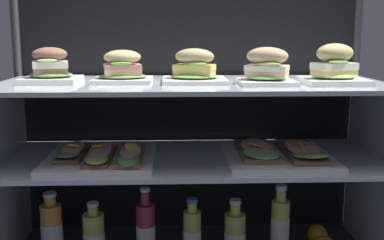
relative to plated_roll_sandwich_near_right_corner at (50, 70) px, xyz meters
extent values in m
cylinder|color=#333338|center=(-0.18, 0.24, -0.21)|extent=(0.03, 0.03, 0.91)
cylinder|color=#333338|center=(1.08, 0.24, -0.21)|extent=(0.03, 0.03, 0.91)
cube|color=black|center=(0.45, 0.25, -0.20)|extent=(1.23, 0.01, 0.88)
cube|color=silver|center=(-0.16, -0.01, -0.47)|extent=(0.01, 0.48, 0.34)
cube|color=silver|center=(1.06, -0.01, -0.47)|extent=(0.01, 0.48, 0.34)
cube|color=silver|center=(0.45, -0.01, -0.29)|extent=(1.25, 0.49, 0.01)
cube|color=silver|center=(-0.16, -0.01, -0.17)|extent=(0.01, 0.48, 0.23)
cube|color=silver|center=(1.06, -0.01, -0.17)|extent=(0.01, 0.48, 0.23)
cube|color=silver|center=(0.45, -0.01, -0.05)|extent=(1.25, 0.49, 0.01)
cube|color=white|center=(0.00, 0.00, -0.03)|extent=(0.18, 0.18, 0.02)
ellipsoid|color=#4F8034|center=(0.00, 0.00, -0.02)|extent=(0.14, 0.12, 0.02)
cube|color=#93624B|center=(0.00, 0.00, 0.00)|extent=(0.12, 0.10, 0.02)
cube|color=silver|center=(0.00, 0.00, 0.02)|extent=(0.12, 0.11, 0.02)
ellipsoid|color=#9FC673|center=(0.00, -0.04, 0.03)|extent=(0.07, 0.04, 0.01)
ellipsoid|color=brown|center=(0.00, 0.00, 0.05)|extent=(0.13, 0.11, 0.04)
cube|color=white|center=(0.23, 0.00, -0.04)|extent=(0.19, 0.19, 0.01)
ellipsoid|color=#648046|center=(0.23, 0.00, -0.02)|extent=(0.15, 0.13, 0.01)
cube|color=#E3C388|center=(0.23, 0.00, -0.01)|extent=(0.13, 0.10, 0.02)
cube|color=tan|center=(0.23, 0.00, 0.01)|extent=(0.13, 0.11, 0.02)
ellipsoid|color=#64B13B|center=(0.23, -0.03, 0.02)|extent=(0.07, 0.04, 0.02)
ellipsoid|color=tan|center=(0.23, 0.00, 0.04)|extent=(0.13, 0.11, 0.05)
cube|color=white|center=(0.46, -0.01, -0.04)|extent=(0.20, 0.20, 0.01)
ellipsoid|color=#619B3D|center=(0.46, -0.01, -0.02)|extent=(0.15, 0.13, 0.01)
cube|color=#DDBD7E|center=(0.46, -0.01, -0.01)|extent=(0.14, 0.11, 0.02)
cube|color=#E2C653|center=(0.46, -0.01, 0.01)|extent=(0.14, 0.11, 0.02)
ellipsoid|color=#799E48|center=(0.46, -0.04, 0.02)|extent=(0.08, 0.05, 0.02)
ellipsoid|color=tan|center=(0.46, -0.01, 0.04)|extent=(0.14, 0.11, 0.05)
cube|color=white|center=(0.68, -0.08, -0.03)|extent=(0.17, 0.17, 0.01)
ellipsoid|color=#7BC965|center=(0.68, -0.08, -0.02)|extent=(0.13, 0.11, 0.02)
cube|color=#E9BC86|center=(0.68, -0.08, -0.01)|extent=(0.14, 0.12, 0.02)
cube|color=beige|center=(0.68, -0.08, 0.01)|extent=(0.15, 0.12, 0.02)
ellipsoid|color=#9ABF5D|center=(0.68, -0.11, 0.02)|extent=(0.08, 0.06, 0.02)
ellipsoid|color=tan|center=(0.68, -0.08, 0.04)|extent=(0.15, 0.12, 0.06)
cube|color=white|center=(0.89, -0.07, -0.03)|extent=(0.19, 0.19, 0.02)
ellipsoid|color=#99D461|center=(0.89, -0.07, -0.02)|extent=(0.14, 0.12, 0.02)
cube|color=#E3C677|center=(0.89, -0.07, -0.01)|extent=(0.14, 0.12, 0.02)
cube|color=beige|center=(0.89, -0.07, 0.01)|extent=(0.14, 0.12, 0.02)
ellipsoid|color=olive|center=(0.89, -0.11, 0.03)|extent=(0.08, 0.05, 0.02)
ellipsoid|color=tan|center=(0.89, -0.07, 0.05)|extent=(0.15, 0.12, 0.06)
cube|color=white|center=(0.16, -0.04, -0.28)|extent=(0.34, 0.37, 0.02)
cube|color=brown|center=(0.07, -0.03, -0.27)|extent=(0.08, 0.24, 0.01)
ellipsoid|color=#608C45|center=(0.07, -0.10, -0.25)|extent=(0.07, 0.12, 0.03)
ellipsoid|color=#DEA282|center=(0.07, -0.03, -0.25)|extent=(0.07, 0.19, 0.02)
cylinder|color=yellow|center=(0.07, -0.06, -0.24)|extent=(0.05, 0.05, 0.02)
cube|color=brown|center=(0.16, -0.06, -0.27)|extent=(0.08, 0.27, 0.01)
ellipsoid|color=#7DB44A|center=(0.16, -0.15, -0.26)|extent=(0.09, 0.15, 0.02)
ellipsoid|color=#EA9B87|center=(0.16, -0.06, -0.25)|extent=(0.07, 0.22, 0.02)
cylinder|color=yellow|center=(0.15, -0.05, -0.24)|extent=(0.04, 0.04, 0.02)
cube|color=brown|center=(0.25, -0.07, -0.27)|extent=(0.08, 0.28, 0.01)
ellipsoid|color=#53813F|center=(0.25, -0.15, -0.25)|extent=(0.08, 0.14, 0.03)
ellipsoid|color=#EFA18D|center=(0.25, -0.07, -0.25)|extent=(0.07, 0.22, 0.02)
cylinder|color=#FAE448|center=(0.26, -0.09, -0.24)|extent=(0.06, 0.07, 0.03)
cube|color=white|center=(0.73, -0.04, -0.28)|extent=(0.34, 0.37, 0.01)
cube|color=brown|center=(0.66, -0.03, -0.27)|extent=(0.12, 0.28, 0.02)
ellipsoid|color=#7FC763|center=(0.66, -0.11, -0.25)|extent=(0.14, 0.16, 0.02)
ellipsoid|color=#E0978A|center=(0.66, -0.03, -0.25)|extent=(0.10, 0.22, 0.02)
cylinder|color=orange|center=(0.65, -0.07, -0.24)|extent=(0.07, 0.07, 0.02)
cube|color=brown|center=(0.80, -0.05, -0.27)|extent=(0.12, 0.28, 0.01)
ellipsoid|color=#7B9D45|center=(0.80, -0.14, -0.25)|extent=(0.12, 0.16, 0.04)
ellipsoid|color=#E79E80|center=(0.80, -0.05, -0.25)|extent=(0.10, 0.23, 0.02)
cylinder|color=orange|center=(0.81, -0.06, -0.24)|extent=(0.05, 0.05, 0.03)
cylinder|color=gold|center=(-0.02, -0.01, -0.54)|extent=(0.07, 0.07, 0.19)
cylinder|color=silver|center=(-0.02, -0.01, -0.55)|extent=(0.07, 0.07, 0.07)
cylinder|color=gold|center=(-0.02, -0.01, -0.43)|extent=(0.04, 0.04, 0.03)
cylinder|color=silver|center=(-0.02, -0.01, -0.41)|extent=(0.04, 0.04, 0.01)
cylinder|color=#B2D94A|center=(0.12, -0.01, -0.56)|extent=(0.07, 0.07, 0.15)
cylinder|color=silver|center=(0.12, -0.01, -0.57)|extent=(0.07, 0.07, 0.05)
cylinder|color=#ADC943|center=(0.12, -0.01, -0.47)|extent=(0.03, 0.03, 0.03)
cylinder|color=silver|center=(0.12, -0.01, -0.45)|extent=(0.04, 0.04, 0.01)
cylinder|color=#9A2A49|center=(0.29, 0.00, -0.55)|extent=(0.06, 0.06, 0.18)
cylinder|color=silver|center=(0.29, 0.00, -0.56)|extent=(0.06, 0.06, 0.06)
cylinder|color=#992649|center=(0.29, 0.00, -0.43)|extent=(0.03, 0.03, 0.05)
cylinder|color=silver|center=(0.29, 0.00, -0.40)|extent=(0.03, 0.03, 0.01)
cylinder|color=#AEC849|center=(0.45, -0.02, -0.56)|extent=(0.06, 0.06, 0.16)
cylinder|color=#F0E6CF|center=(0.45, -0.02, -0.56)|extent=(0.06, 0.06, 0.05)
cylinder|color=#B7D350|center=(0.45, -0.02, -0.46)|extent=(0.03, 0.03, 0.03)
cylinder|color=#3070B4|center=(0.45, -0.02, -0.44)|extent=(0.04, 0.04, 0.01)
cylinder|color=#B5C953|center=(0.60, -0.02, -0.56)|extent=(0.07, 0.07, 0.15)
cylinder|color=silver|center=(0.60, -0.02, -0.57)|extent=(0.07, 0.07, 0.04)
cylinder|color=#B0DA4E|center=(0.60, -0.02, -0.47)|extent=(0.03, 0.03, 0.04)
cylinder|color=silver|center=(0.60, -0.02, -0.44)|extent=(0.04, 0.04, 0.01)
cylinder|color=#BDD252|center=(0.75, -0.01, -0.54)|extent=(0.06, 0.06, 0.19)
cylinder|color=silver|center=(0.75, -0.01, -0.54)|extent=(0.06, 0.06, 0.08)
cylinder|color=#B4D450|center=(0.75, -0.01, -0.43)|extent=(0.03, 0.03, 0.04)
cylinder|color=silver|center=(0.75, -0.01, -0.40)|extent=(0.04, 0.04, 0.02)
sphere|color=orange|center=(0.91, 0.07, -0.60)|extent=(0.07, 0.07, 0.07)
camera|label=1|loc=(0.39, -1.55, 0.12)|focal=44.99mm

